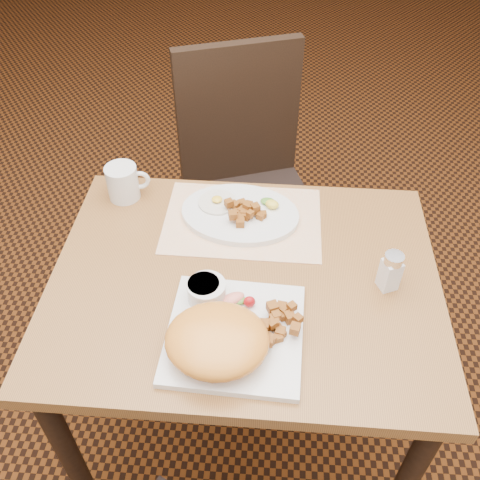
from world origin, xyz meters
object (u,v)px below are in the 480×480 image
Objects in this scene: salt_shaker at (391,271)px; coffee_mug at (124,182)px; plate_oval at (240,214)px; table at (244,306)px; plate_square at (235,334)px; chair_far at (247,177)px.

coffee_mug is at bearing 157.90° from salt_shaker.
salt_shaker reaches higher than plate_oval.
salt_shaker is at bearing -22.10° from coffee_mug.
table is at bearing -37.94° from coffee_mug.
plate_oval is 0.41m from salt_shaker.
salt_shaker reaches higher than plate_square.
chair_far is at bearing 93.36° from table.
plate_oval is 3.05× the size of salt_shaker.
table is at bearing 86.99° from plate_square.
chair_far is at bearing 91.43° from plate_oval.
chair_far is 3.19× the size of plate_oval.
coffee_mug reaches higher than plate_oval.
plate_square is 0.55m from coffee_mug.
salt_shaker is at bearing 26.32° from plate_square.
coffee_mug is (-0.30, -0.38, 0.26)m from chair_far.
chair_far reaches higher than salt_shaker.
plate_oval reaches higher than table.
salt_shaker is (0.36, -0.65, 0.26)m from chair_far.
salt_shaker is at bearing -30.89° from plate_oval.
chair_far reaches higher than coffee_mug.
coffee_mug is (-0.33, 0.43, 0.04)m from plate_square.
plate_oval is (-0.02, 0.37, 0.00)m from plate_square.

